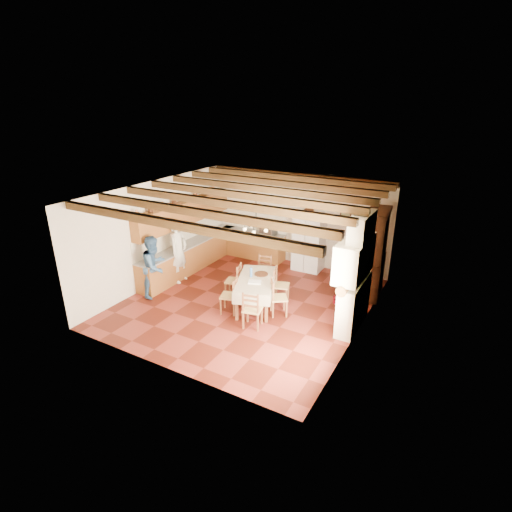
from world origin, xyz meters
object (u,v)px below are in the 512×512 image
at_px(chair_right_far, 281,285).
at_px(person_man, 178,251).
at_px(refrigerator, 309,242).
at_px(chair_right_near, 279,297).
at_px(dining_table, 256,282).
at_px(chair_left_far, 233,280).
at_px(hutch, 374,253).
at_px(chair_left_near, 229,295).
at_px(chair_end_near, 253,309).
at_px(person_woman_blue, 155,266).
at_px(chair_end_far, 263,272).
at_px(person_woman_red, 343,272).
at_px(microwave, 268,231).

height_order(chair_right_far, person_man, person_man).
distance_m(refrigerator, chair_right_near, 3.15).
distance_m(dining_table, chair_right_far, 0.76).
bearing_deg(chair_left_far, hutch, 106.15).
bearing_deg(refrigerator, dining_table, -95.33).
xyz_separation_m(chair_left_near, chair_end_near, (0.87, -0.32, 0.00)).
height_order(chair_end_near, person_woman_blue, person_woman_blue).
bearing_deg(chair_end_near, refrigerator, -100.10).
xyz_separation_m(chair_end_far, person_woman_red, (2.25, 0.25, 0.39)).
bearing_deg(person_woman_red, hutch, 131.05).
xyz_separation_m(chair_end_near, person_woman_red, (1.45, 2.26, 0.39)).
relative_size(dining_table, chair_left_near, 2.07).
height_order(hutch, chair_right_far, hutch).
bearing_deg(hutch, microwave, 161.39).
relative_size(hutch, chair_right_near, 2.51).
relative_size(dining_table, person_woman_blue, 1.16).
xyz_separation_m(hutch, dining_table, (-2.45, -2.19, -0.51)).
height_order(chair_left_near, chair_left_far, same).
relative_size(chair_right_far, microwave, 1.88).
xyz_separation_m(chair_left_near, microwave, (-0.79, 3.63, 0.56)).
bearing_deg(chair_end_far, chair_right_far, -40.02).
bearing_deg(chair_right_far, chair_end_far, 42.50).
distance_m(hutch, microwave, 3.76).
relative_size(chair_left_near, chair_right_far, 1.00).
height_order(refrigerator, person_woman_red, refrigerator).
xyz_separation_m(chair_left_near, person_woman_blue, (-2.29, -0.17, 0.38)).
bearing_deg(person_woman_red, person_woman_blue, -82.15).
height_order(chair_right_far, microwave, microwave).
bearing_deg(microwave, person_man, -113.61).
distance_m(chair_left_near, microwave, 3.76).
xyz_separation_m(dining_table, person_woman_red, (1.89, 1.31, 0.18)).
bearing_deg(chair_left_far, chair_end_near, 32.46).
distance_m(refrigerator, person_woman_red, 2.34).
height_order(refrigerator, dining_table, refrigerator).
height_order(refrigerator, hutch, hutch).
xyz_separation_m(chair_left_far, chair_right_near, (1.53, -0.28, 0.00)).
height_order(chair_left_far, microwave, microwave).
bearing_deg(chair_left_near, person_woman_red, 112.07).
bearing_deg(hutch, person_woman_blue, -156.10).
height_order(refrigerator, chair_right_near, refrigerator).
xyz_separation_m(chair_left_far, chair_end_near, (1.25, -1.13, 0.00)).
bearing_deg(chair_right_near, microwave, -2.78).
relative_size(chair_right_near, chair_right_far, 1.00).
bearing_deg(dining_table, microwave, 112.14).
height_order(hutch, chair_right_near, hutch).
bearing_deg(chair_end_far, dining_table, -79.99).
distance_m(dining_table, microwave, 3.26).
bearing_deg(refrigerator, chair_right_near, -81.95).
bearing_deg(person_woman_blue, microwave, -30.61).
bearing_deg(chair_left_near, hutch, 116.64).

